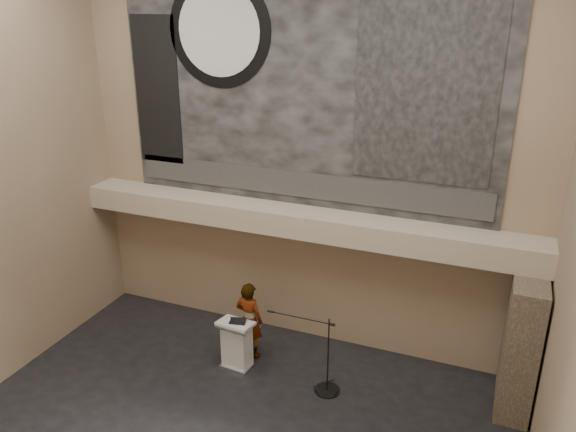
% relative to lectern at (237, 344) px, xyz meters
% --- Properties ---
extents(wall_back, '(10.00, 0.02, 8.50)m').
position_rel_lectern_xyz_m(wall_back, '(0.77, 1.76, 3.70)').
color(wall_back, '#846D53').
rests_on(wall_back, floor).
extents(soffit, '(10.00, 0.80, 0.50)m').
position_rel_lectern_xyz_m(soffit, '(0.77, 1.36, 2.40)').
color(soffit, tan).
rests_on(soffit, wall_back).
extents(sprinkler_left, '(0.04, 0.04, 0.06)m').
position_rel_lectern_xyz_m(sprinkler_left, '(-0.83, 1.31, 2.12)').
color(sprinkler_left, '#B2893D').
rests_on(sprinkler_left, soffit).
extents(sprinkler_right, '(0.04, 0.04, 0.06)m').
position_rel_lectern_xyz_m(sprinkler_right, '(2.67, 1.31, 2.12)').
color(sprinkler_right, '#B2893D').
rests_on(sprinkler_right, soffit).
extents(banner, '(8.00, 0.05, 5.00)m').
position_rel_lectern_xyz_m(banner, '(0.77, 1.73, 5.15)').
color(banner, black).
rests_on(banner, wall_back).
extents(banner_text_strip, '(7.76, 0.02, 0.55)m').
position_rel_lectern_xyz_m(banner_text_strip, '(0.77, 1.69, 3.10)').
color(banner_text_strip, '#2C2C2C').
rests_on(banner_text_strip, banner).
extents(banner_clock_rim, '(2.30, 0.02, 2.30)m').
position_rel_lectern_xyz_m(banner_clock_rim, '(-1.03, 1.69, 6.15)').
color(banner_clock_rim, black).
rests_on(banner_clock_rim, banner).
extents(banner_clock_face, '(1.84, 0.02, 1.84)m').
position_rel_lectern_xyz_m(banner_clock_face, '(-1.03, 1.67, 6.15)').
color(banner_clock_face, silver).
rests_on(banner_clock_face, banner).
extents(banner_building_print, '(2.60, 0.02, 3.60)m').
position_rel_lectern_xyz_m(banner_building_print, '(3.17, 1.69, 5.25)').
color(banner_building_print, black).
rests_on(banner_building_print, banner).
extents(banner_brick_print, '(1.10, 0.02, 3.20)m').
position_rel_lectern_xyz_m(banner_brick_print, '(-2.63, 1.69, 4.85)').
color(banner_brick_print, black).
rests_on(banner_brick_print, banner).
extents(stone_pier, '(0.60, 1.40, 2.70)m').
position_rel_lectern_xyz_m(stone_pier, '(5.42, 0.91, 0.80)').
color(stone_pier, '#3F3527').
rests_on(stone_pier, floor).
extents(lectern, '(0.75, 0.57, 1.13)m').
position_rel_lectern_xyz_m(lectern, '(0.00, 0.00, 0.00)').
color(lectern, silver).
rests_on(lectern, floor).
extents(binder, '(0.38, 0.34, 0.04)m').
position_rel_lectern_xyz_m(binder, '(0.04, 0.00, 0.56)').
color(binder, black).
rests_on(binder, lectern).
extents(papers, '(0.30, 0.36, 0.00)m').
position_rel_lectern_xyz_m(papers, '(-0.08, -0.03, 0.55)').
color(papers, silver).
rests_on(papers, lectern).
extents(speaker_person, '(0.68, 0.49, 1.76)m').
position_rel_lectern_xyz_m(speaker_person, '(0.06, 0.49, 0.33)').
color(speaker_person, silver).
rests_on(speaker_person, floor).
extents(mic_stand, '(1.53, 0.52, 1.65)m').
position_rel_lectern_xyz_m(mic_stand, '(1.96, -0.04, -0.30)').
color(mic_stand, black).
rests_on(mic_stand, floor).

